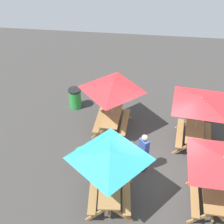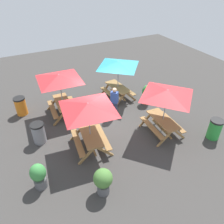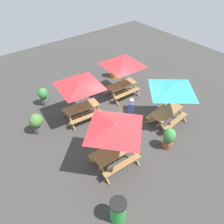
{
  "view_description": "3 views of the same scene",
  "coord_description": "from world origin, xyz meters",
  "px_view_note": "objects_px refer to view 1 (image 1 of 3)",
  "views": [
    {
      "loc": [
        -8.25,
        0.63,
        8.85
      ],
      "look_at": [
        1.97,
        1.86,
        0.9
      ],
      "focal_mm": 50.0,
      "sensor_mm": 36.0,
      "label": 1
    },
    {
      "loc": [
        8.1,
        -3.82,
        6.74
      ],
      "look_at": [
        0.58,
        -0.06,
        0.9
      ],
      "focal_mm": 35.0,
      "sensor_mm": 36.0,
      "label": 2
    },
    {
      "loc": [
        5.67,
        6.41,
        7.75
      ],
      "look_at": [
        0.58,
        -0.06,
        0.9
      ],
      "focal_mm": 35.0,
      "sensor_mm": 36.0,
      "label": 3
    }
  ],
  "objects_px": {
    "picnic_table_1": "(110,159)",
    "potted_plant_1": "(82,158)",
    "picnic_table_2": "(200,104)",
    "trash_bin_green": "(75,98)",
    "picnic_table_3": "(222,164)",
    "picnic_table_0": "(112,90)",
    "potted_plant_2": "(200,99)",
    "person_standing": "(144,152)"
  },
  "relations": [
    {
      "from": "potted_plant_1",
      "to": "person_standing",
      "type": "xyz_separation_m",
      "value": [
        0.33,
        -2.21,
        0.26
      ]
    },
    {
      "from": "picnic_table_3",
      "to": "potted_plant_2",
      "type": "bearing_deg",
      "value": 1.07
    },
    {
      "from": "trash_bin_green",
      "to": "potted_plant_1",
      "type": "xyz_separation_m",
      "value": [
        -3.85,
        -1.09,
        0.13
      ]
    },
    {
      "from": "picnic_table_1",
      "to": "potted_plant_2",
      "type": "bearing_deg",
      "value": -37.87
    },
    {
      "from": "picnic_table_1",
      "to": "picnic_table_2",
      "type": "distance_m",
      "value": 4.38
    },
    {
      "from": "picnic_table_0",
      "to": "potted_plant_2",
      "type": "xyz_separation_m",
      "value": [
        1.76,
        -3.84,
        -1.36
      ]
    },
    {
      "from": "potted_plant_1",
      "to": "potted_plant_2",
      "type": "bearing_deg",
      "value": -47.53
    },
    {
      "from": "picnic_table_1",
      "to": "picnic_table_2",
      "type": "bearing_deg",
      "value": -48.86
    },
    {
      "from": "picnic_table_3",
      "to": "picnic_table_2",
      "type": "bearing_deg",
      "value": 8.69
    },
    {
      "from": "potted_plant_1",
      "to": "person_standing",
      "type": "distance_m",
      "value": 2.25
    },
    {
      "from": "picnic_table_2",
      "to": "trash_bin_green",
      "type": "distance_m",
      "value": 5.8
    },
    {
      "from": "picnic_table_1",
      "to": "picnic_table_0",
      "type": "bearing_deg",
      "value": 0.12
    },
    {
      "from": "picnic_table_0",
      "to": "picnic_table_2",
      "type": "distance_m",
      "value": 3.42
    },
    {
      "from": "picnic_table_2",
      "to": "trash_bin_green",
      "type": "xyz_separation_m",
      "value": [
        1.89,
        5.27,
        -1.49
      ]
    },
    {
      "from": "picnic_table_0",
      "to": "picnic_table_2",
      "type": "relative_size",
      "value": 0.83
    },
    {
      "from": "picnic_table_0",
      "to": "trash_bin_green",
      "type": "bearing_deg",
      "value": 56.95
    },
    {
      "from": "picnic_table_0",
      "to": "person_standing",
      "type": "relative_size",
      "value": 1.4
    },
    {
      "from": "picnic_table_1",
      "to": "picnic_table_3",
      "type": "xyz_separation_m",
      "value": [
        0.2,
        -3.33,
        0.0
      ]
    },
    {
      "from": "picnic_table_1",
      "to": "trash_bin_green",
      "type": "distance_m",
      "value": 5.77
    },
    {
      "from": "potted_plant_2",
      "to": "picnic_table_1",
      "type": "bearing_deg",
      "value": 147.76
    },
    {
      "from": "picnic_table_0",
      "to": "potted_plant_2",
      "type": "distance_m",
      "value": 4.43
    },
    {
      "from": "potted_plant_1",
      "to": "picnic_table_2",
      "type": "bearing_deg",
      "value": -64.95
    },
    {
      "from": "picnic_table_2",
      "to": "picnic_table_3",
      "type": "relative_size",
      "value": 0.99
    },
    {
      "from": "picnic_table_2",
      "to": "picnic_table_3",
      "type": "bearing_deg",
      "value": -167.3
    },
    {
      "from": "picnic_table_0",
      "to": "potted_plant_1",
      "type": "xyz_separation_m",
      "value": [
        -2.49,
        0.8,
        -1.36
      ]
    },
    {
      "from": "trash_bin_green",
      "to": "potted_plant_1",
      "type": "bearing_deg",
      "value": -164.17
    },
    {
      "from": "trash_bin_green",
      "to": "picnic_table_3",
      "type": "bearing_deg",
      "value": -131.12
    },
    {
      "from": "picnic_table_1",
      "to": "picnic_table_2",
      "type": "relative_size",
      "value": 0.83
    },
    {
      "from": "picnic_table_0",
      "to": "picnic_table_2",
      "type": "xyz_separation_m",
      "value": [
        -0.53,
        -3.38,
        0.0
      ]
    },
    {
      "from": "trash_bin_green",
      "to": "potted_plant_1",
      "type": "distance_m",
      "value": 4.0
    },
    {
      "from": "picnic_table_0",
      "to": "picnic_table_1",
      "type": "xyz_separation_m",
      "value": [
        -3.73,
        -0.38,
        0.0
      ]
    },
    {
      "from": "picnic_table_2",
      "to": "potted_plant_1",
      "type": "distance_m",
      "value": 4.81
    },
    {
      "from": "trash_bin_green",
      "to": "picnic_table_1",
      "type": "bearing_deg",
      "value": -155.94
    },
    {
      "from": "picnic_table_0",
      "to": "picnic_table_1",
      "type": "distance_m",
      "value": 3.75
    },
    {
      "from": "picnic_table_3",
      "to": "person_standing",
      "type": "distance_m",
      "value": 2.89
    },
    {
      "from": "picnic_table_1",
      "to": "potted_plant_2",
      "type": "relative_size",
      "value": 2.15
    },
    {
      "from": "picnic_table_3",
      "to": "potted_plant_2",
      "type": "height_order",
      "value": "picnic_table_3"
    },
    {
      "from": "picnic_table_1",
      "to": "picnic_table_3",
      "type": "relative_size",
      "value": 0.83
    },
    {
      "from": "picnic_table_0",
      "to": "picnic_table_1",
      "type": "height_order",
      "value": "same"
    },
    {
      "from": "picnic_table_1",
      "to": "potted_plant_1",
      "type": "bearing_deg",
      "value": 37.97
    },
    {
      "from": "trash_bin_green",
      "to": "potted_plant_2",
      "type": "distance_m",
      "value": 5.75
    },
    {
      "from": "picnic_table_3",
      "to": "trash_bin_green",
      "type": "relative_size",
      "value": 2.88
    }
  ]
}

